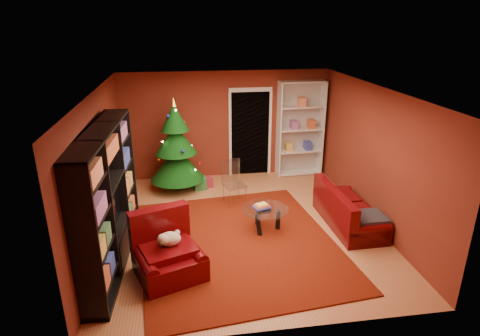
{
  "coord_description": "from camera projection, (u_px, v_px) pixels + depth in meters",
  "views": [
    {
      "loc": [
        -1.06,
        -6.71,
        3.74
      ],
      "look_at": [
        0.0,
        0.4,
        1.05
      ],
      "focal_mm": 30.0,
      "sensor_mm": 36.0,
      "label": 1
    }
  ],
  "objects": [
    {
      "name": "acrylic_chair",
      "position": [
        234.0,
        185.0,
        8.48
      ],
      "size": [
        0.55,
        0.58,
        0.85
      ],
      "primitive_type": null,
      "rotation": [
        0.0,
        0.0,
        0.29
      ],
      "color": "#66605B",
      "rests_on": "rug"
    },
    {
      "name": "gift_box_teal",
      "position": [
        176.0,
        178.0,
        9.59
      ],
      "size": [
        0.4,
        0.4,
        0.31
      ],
      "primitive_type": "cube",
      "rotation": [
        0.0,
        0.0,
        0.36
      ],
      "color": "teal",
      "rests_on": "floor"
    },
    {
      "name": "white_bookshelf",
      "position": [
        300.0,
        129.0,
        9.89
      ],
      "size": [
        1.13,
        0.44,
        2.41
      ],
      "primitive_type": null,
      "rotation": [
        0.0,
        0.0,
        0.04
      ],
      "color": "white",
      "rests_on": "floor"
    },
    {
      "name": "sofa",
      "position": [
        350.0,
        207.0,
        7.62
      ],
      "size": [
        0.85,
        1.8,
        0.76
      ],
      "primitive_type": null,
      "rotation": [
        0.0,
        0.0,
        1.6
      ],
      "color": "#480408",
      "rests_on": "rug"
    },
    {
      "name": "armchair",
      "position": [
        169.0,
        253.0,
        6.08
      ],
      "size": [
        1.33,
        1.33,
        0.81
      ],
      "primitive_type": null,
      "rotation": [
        0.0,
        0.0,
        0.36
      ],
      "color": "#480408",
      "rests_on": "rug"
    },
    {
      "name": "media_unit",
      "position": [
        106.0,
        200.0,
        6.2
      ],
      "size": [
        0.58,
        2.91,
        2.22
      ],
      "primitive_type": null,
      "rotation": [
        0.0,
        0.0,
        -0.05
      ],
      "color": "black",
      "rests_on": "floor"
    },
    {
      "name": "gift_box_green",
      "position": [
        200.0,
        183.0,
        9.33
      ],
      "size": [
        0.32,
        0.32,
        0.28
      ],
      "primitive_type": "cube",
      "rotation": [
        0.0,
        0.0,
        0.15
      ],
      "color": "#21642F",
      "rests_on": "floor"
    },
    {
      "name": "rug",
      "position": [
        237.0,
        242.0,
        7.11
      ],
      "size": [
        3.74,
        4.24,
        0.02
      ],
      "primitive_type": "cube",
      "rotation": [
        0.0,
        0.0,
        0.11
      ],
      "color": "#641808",
      "rests_on": "floor"
    },
    {
      "name": "wall_back",
      "position": [
        226.0,
        125.0,
        9.79
      ],
      "size": [
        5.0,
        0.05,
        2.6
      ],
      "primitive_type": "cube",
      "color": "maroon",
      "rests_on": "ground"
    },
    {
      "name": "doorway",
      "position": [
        250.0,
        134.0,
        9.91
      ],
      "size": [
        1.06,
        0.6,
        2.16
      ],
      "primitive_type": null,
      "color": "black",
      "rests_on": "floor"
    },
    {
      "name": "wall_left",
      "position": [
        98.0,
        170.0,
        6.87
      ],
      "size": [
        0.05,
        5.5,
        2.6
      ],
      "primitive_type": "cube",
      "color": "maroon",
      "rests_on": "ground"
    },
    {
      "name": "ceiling",
      "position": [
        243.0,
        89.0,
        6.75
      ],
      "size": [
        5.0,
        5.5,
        0.05
      ],
      "primitive_type": "cube",
      "color": "silver",
      "rests_on": "wall_back"
    },
    {
      "name": "floor",
      "position": [
        243.0,
        228.0,
        7.68
      ],
      "size": [
        5.0,
        5.5,
        0.05
      ],
      "primitive_type": "cube",
      "color": "#B0673C",
      "rests_on": "ground"
    },
    {
      "name": "christmas_tree",
      "position": [
        176.0,
        146.0,
        8.98
      ],
      "size": [
        1.43,
        1.43,
        2.17
      ],
      "primitive_type": null,
      "rotation": [
        0.0,
        0.0,
        -0.2
      ],
      "color": "#093A0D",
      "rests_on": "floor"
    },
    {
      "name": "wall_right",
      "position": [
        375.0,
        156.0,
        7.56
      ],
      "size": [
        0.05,
        5.5,
        2.6
      ],
      "primitive_type": "cube",
      "color": "maroon",
      "rests_on": "ground"
    },
    {
      "name": "gift_box_red",
      "position": [
        207.0,
        182.0,
        9.44
      ],
      "size": [
        0.31,
        0.31,
        0.24
      ],
      "primitive_type": "cube",
      "rotation": [
        0.0,
        0.0,
        0.4
      ],
      "color": "maroon",
      "rests_on": "floor"
    },
    {
      "name": "coffee_table",
      "position": [
        265.0,
        219.0,
        7.47
      ],
      "size": [
        1.1,
        1.1,
        0.55
      ],
      "primitive_type": null,
      "rotation": [
        0.0,
        0.0,
        0.31
      ],
      "color": "gray",
      "rests_on": "rug"
    },
    {
      "name": "dog",
      "position": [
        170.0,
        239.0,
        6.07
      ],
      "size": [
        0.48,
        0.42,
        0.26
      ],
      "primitive_type": null,
      "rotation": [
        0.0,
        0.0,
        0.36
      ],
      "color": "beige",
      "rests_on": "armchair"
    }
  ]
}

